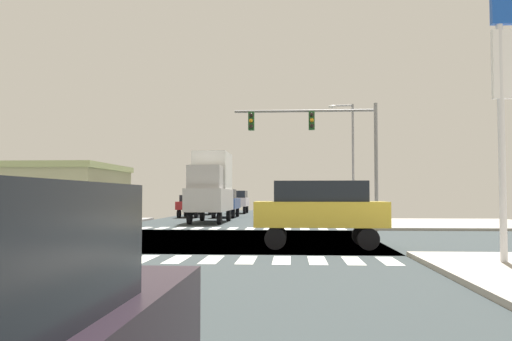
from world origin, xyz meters
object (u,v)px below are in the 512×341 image
Objects in this scene: sedan_queued_3 at (191,204)px; pickup_inner_2 at (204,201)px; traffic_signal_mast at (321,135)px; box_truck_outer_1 at (211,185)px; bank_building at (14,193)px; suv_leading_2 at (238,200)px; pickup_trailing_1 at (226,202)px; suv_middle_3 at (320,208)px; street_lamp at (350,151)px.

pickup_inner_2 is at bearing -90.00° from sedan_queued_3.
box_truck_outer_1 is (-7.16, 6.97, -2.59)m from traffic_signal_mast.
bank_building is 3.45× the size of suv_leading_2.
pickup_trailing_1 is at bearing 114.98° from traffic_signal_mast.
box_truck_outer_1 is 1.41× the size of pickup_inner_2.
box_truck_outer_1 is at bearing 20.48° from suv_middle_3.
street_lamp is at bearing 73.04° from traffic_signal_mast.
street_lamp is 9.89m from box_truck_outer_1.
suv_middle_3 is at bearing 110.06° from sedan_queued_3.
street_lamp is at bearing 148.60° from sedan_queued_3.
sedan_queued_3 is 0.93× the size of suv_middle_3.
traffic_signal_mast is 0.50× the size of bank_building.
pickup_trailing_1 reaches higher than sedan_queued_3.
traffic_signal_mast reaches higher than pickup_inner_2.
traffic_signal_mast is 0.96× the size of street_lamp.
pickup_inner_2 is (-10.16, 22.64, -3.86)m from traffic_signal_mast.
box_truck_outer_1 is at bearing 100.84° from pickup_inner_2.
bank_building is 13.94m from sedan_queued_3.
sedan_queued_3 is at bearing 90.00° from pickup_inner_2.
pickup_inner_2 is (-3.00, -3.36, -0.10)m from suv_leading_2.
street_lamp is 15.20m from sedan_queued_3.
bank_building reaches higher than pickup_trailing_1.
pickup_trailing_1 is 0.71× the size of box_truck_outer_1.
suv_middle_3 is at bearing -99.31° from street_lamp.
box_truck_outer_1 is at bearing -174.40° from street_lamp.
suv_leading_2 is 19.06m from box_truck_outer_1.
suv_leading_2 is 37.13m from suv_middle_3.
street_lamp is at bearing -174.40° from box_truck_outer_1.
traffic_signal_mast is 1.71× the size of suv_middle_3.
traffic_signal_mast is at bearing -18.44° from bank_building.
traffic_signal_mast is 1.83× the size of sedan_queued_3.
street_lamp reaches higher than pickup_trailing_1.
pickup_trailing_1 is 26.72m from suv_middle_3.
street_lamp is at bearing 117.88° from suv_leading_2.
suv_leading_2 is at bearing -106.07° from sedan_queued_3.
box_truck_outer_1 is 16.00m from pickup_inner_2.
sedan_queued_3 is at bearing 123.09° from traffic_signal_mast.
bank_building is (-21.14, 7.05, -3.14)m from traffic_signal_mast.
suv_leading_2 is at bearing -90.00° from box_truck_outer_1.
street_lamp is 12.65m from pickup_trailing_1.
street_lamp is (2.41, 7.91, -0.26)m from traffic_signal_mast.
sedan_queued_3 is at bearing -4.30° from pickup_trailing_1.
sedan_queued_3 is 0.84× the size of pickup_trailing_1.
street_lamp reaches higher than pickup_inner_2.
pickup_inner_2 is at bearing 130.48° from street_lamp.
suv_leading_2 is at bearing 10.15° from suv_middle_3.
traffic_signal_mast is 1.10× the size of box_truck_outer_1.
sedan_queued_3 is 0.84× the size of pickup_inner_2.
sedan_queued_3 is (-12.57, 7.67, -3.78)m from street_lamp.
suv_middle_3 is 0.64× the size of box_truck_outer_1.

